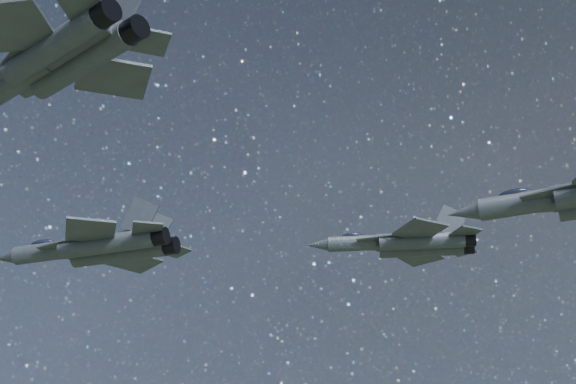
% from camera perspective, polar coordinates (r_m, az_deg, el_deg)
% --- Properties ---
extents(jet_lead, '(19.04, 13.35, 4.80)m').
position_cam_1_polar(jet_lead, '(80.12, -12.15, -3.51)').
color(jet_lead, '#383E46').
extents(jet_left, '(15.33, 10.30, 3.87)m').
position_cam_1_polar(jet_left, '(77.45, 7.72, -3.30)').
color(jet_left, '#383E46').
extents(jet_right, '(16.18, 10.90, 4.08)m').
position_cam_1_polar(jet_right, '(49.88, -14.87, 8.28)').
color(jet_right, '#383E46').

